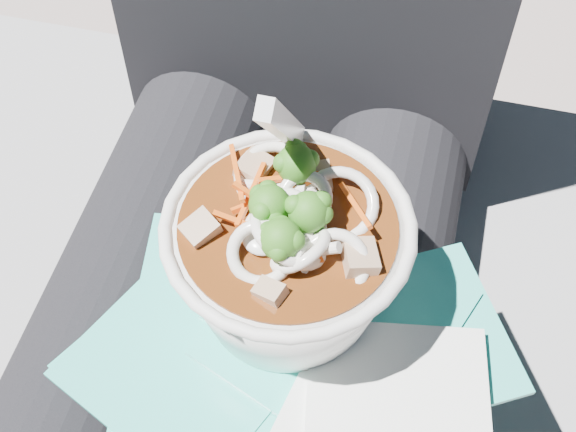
% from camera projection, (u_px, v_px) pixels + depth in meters
% --- Properties ---
extents(stone_ledge, '(1.00, 0.51, 0.48)m').
position_uv_depth(stone_ledge, '(280.00, 351.00, 0.99)').
color(stone_ledge, slate).
rests_on(stone_ledge, ground).
extents(lap, '(0.33, 0.48, 0.14)m').
position_uv_depth(lap, '(232.00, 346.00, 0.66)').
color(lap, black).
rests_on(lap, stone_ledge).
extents(person_body, '(0.34, 0.94, 1.02)m').
position_uv_depth(person_body, '(261.00, 241.00, 0.69)').
color(person_body, black).
rests_on(person_body, ground).
extents(plastic_bag, '(0.34, 0.27, 0.01)m').
position_uv_depth(plastic_bag, '(285.00, 335.00, 0.58)').
color(plastic_bag, '#2CB9AA').
rests_on(plastic_bag, lap).
extents(napkins, '(0.15, 0.15, 0.01)m').
position_uv_depth(napkins, '(384.00, 415.00, 0.53)').
color(napkins, white).
rests_on(napkins, plastic_bag).
extents(udon_bowl, '(0.17, 0.17, 0.20)m').
position_uv_depth(udon_bowl, '(288.00, 253.00, 0.54)').
color(udon_bowl, white).
rests_on(udon_bowl, plastic_bag).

